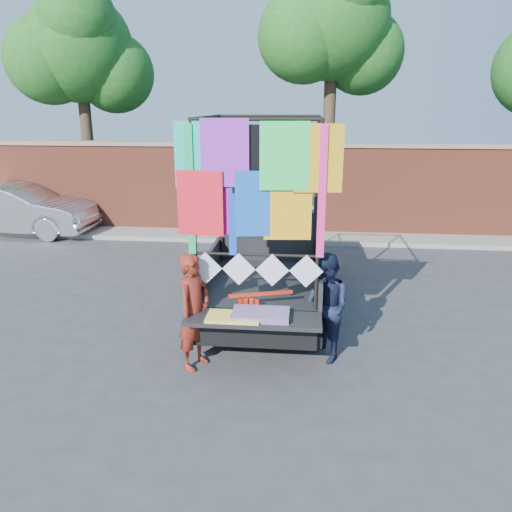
# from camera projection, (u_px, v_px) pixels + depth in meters

# --- Properties ---
(ground) EXTENTS (90.00, 90.00, 0.00)m
(ground) POSITION_uv_depth(u_px,v_px,m) (278.00, 340.00, 7.98)
(ground) COLOR #38383A
(ground) RESTS_ON ground
(brick_wall) EXTENTS (30.00, 0.45, 2.61)m
(brick_wall) POSITION_uv_depth(u_px,v_px,m) (293.00, 188.00, 14.26)
(brick_wall) COLOR #9A422D
(brick_wall) RESTS_ON ground
(curb) EXTENTS (30.00, 1.20, 0.12)m
(curb) POSITION_uv_depth(u_px,v_px,m) (291.00, 237.00, 13.96)
(curb) COLOR gray
(curb) RESTS_ON ground
(tree_left) EXTENTS (4.20, 3.30, 7.05)m
(tree_left) POSITION_uv_depth(u_px,v_px,m) (79.00, 52.00, 14.85)
(tree_left) COLOR #38281C
(tree_left) RESTS_ON ground
(tree_mid) EXTENTS (4.20, 3.30, 7.73)m
(tree_mid) POSITION_uv_depth(u_px,v_px,m) (334.00, 27.00, 13.97)
(tree_mid) COLOR #38281C
(tree_mid) RESTS_ON ground
(pickup_truck) EXTENTS (2.18, 5.48, 3.45)m
(pickup_truck) POSITION_uv_depth(u_px,v_px,m) (269.00, 253.00, 9.63)
(pickup_truck) COLOR black
(pickup_truck) RESTS_ON ground
(sedan) EXTENTS (4.53, 1.76, 1.47)m
(sedan) POSITION_uv_depth(u_px,v_px,m) (17.00, 209.00, 14.36)
(sedan) COLOR silver
(sedan) RESTS_ON ground
(woman) EXTENTS (0.60, 0.72, 1.68)m
(woman) POSITION_uv_depth(u_px,v_px,m) (194.00, 311.00, 6.96)
(woman) COLOR maroon
(woman) RESTS_ON ground
(man) EXTENTS (0.91, 0.98, 1.60)m
(man) POSITION_uv_depth(u_px,v_px,m) (325.00, 308.00, 7.18)
(man) COLOR #161C37
(man) RESTS_ON ground
(streamer_bundle) EXTENTS (0.89, 0.32, 0.64)m
(streamer_bundle) POSITION_uv_depth(u_px,v_px,m) (254.00, 306.00, 7.05)
(streamer_bundle) COLOR red
(streamer_bundle) RESTS_ON ground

